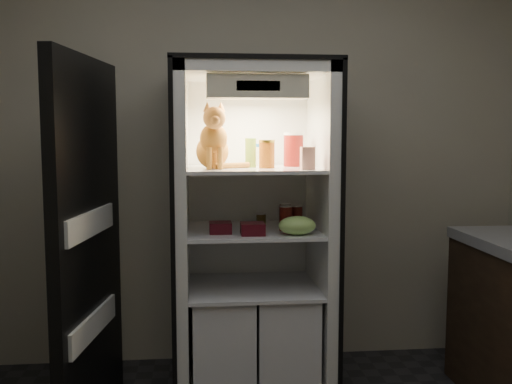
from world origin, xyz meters
TOP-DOWN VIEW (x-y plane):
  - room_shell at (0.00, 0.00)m, footprint 3.60×3.60m
  - refrigerator at (0.00, 1.38)m, footprint 0.90×0.72m
  - fridge_door at (-0.85, 0.96)m, footprint 0.19×0.87m
  - tabby_cat at (-0.22, 1.27)m, footprint 0.30×0.34m
  - parmesan_shaker at (-0.01, 1.34)m, footprint 0.06×0.06m
  - mayo_tub at (0.04, 1.49)m, footprint 0.09×0.09m
  - salsa_jar at (0.07, 1.27)m, footprint 0.09×0.09m
  - pepper_jar at (0.24, 1.41)m, footprint 0.12×0.12m
  - cream_carton at (0.27, 1.12)m, footprint 0.07×0.07m
  - soda_can_a at (0.20, 1.43)m, footprint 0.07×0.07m
  - soda_can_b at (0.25, 1.32)m, footprint 0.07×0.07m
  - soda_can_c at (0.18, 1.25)m, footprint 0.08×0.08m
  - condiment_jar at (0.06, 1.41)m, footprint 0.06×0.06m
  - grape_bag at (0.22, 1.11)m, footprint 0.20×0.15m
  - berry_box_left at (-0.19, 1.21)m, footprint 0.12×0.12m
  - berry_box_right at (-0.02, 1.14)m, footprint 0.13×0.13m

SIDE VIEW (x-z plane):
  - refrigerator at x=0.00m, z-range -0.15..1.73m
  - fridge_door at x=-0.85m, z-range -0.01..1.84m
  - berry_box_left at x=-0.19m, z-range 0.94..1.00m
  - berry_box_right at x=-0.02m, z-range 0.94..1.00m
  - condiment_jar at x=0.06m, z-range 0.94..1.02m
  - grape_bag at x=0.22m, z-range 0.94..1.04m
  - soda_can_a at x=0.20m, z-range 0.94..1.07m
  - soda_can_b at x=0.25m, z-range 0.94..1.07m
  - soda_can_c at x=0.18m, z-range 0.94..1.08m
  - cream_carton at x=0.27m, z-range 1.29..1.41m
  - mayo_tub at x=0.04m, z-range 1.29..1.42m
  - salsa_jar at x=0.07m, z-range 1.29..1.45m
  - parmesan_shaker at x=-0.01m, z-range 1.29..1.45m
  - pepper_jar at x=0.24m, z-range 1.29..1.49m
  - tabby_cat at x=-0.22m, z-range 1.24..1.61m
  - room_shell at x=0.00m, z-range -0.18..3.42m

